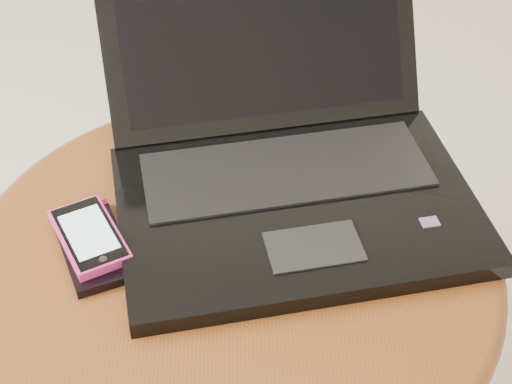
{
  "coord_description": "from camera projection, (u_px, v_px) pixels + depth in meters",
  "views": [
    {
      "loc": [
        -0.06,
        -0.56,
        1.08
      ],
      "look_at": [
        -0.04,
        0.06,
        0.53
      ],
      "focal_mm": 55.04,
      "sensor_mm": 36.0,
      "label": 1
    }
  ],
  "objects": [
    {
      "name": "table",
      "position": [
        233.0,
        310.0,
        0.91
      ],
      "size": [
        0.59,
        0.59,
        0.47
      ],
      "color": "#4C2817",
      "rests_on": "ground"
    },
    {
      "name": "laptop",
      "position": [
        286.0,
        154.0,
        0.9
      ],
      "size": [
        0.46,
        0.46,
        0.23
      ],
      "color": "black",
      "rests_on": "table"
    },
    {
      "name": "phone_black",
      "position": [
        93.0,
        246.0,
        0.84
      ],
      "size": [
        0.11,
        0.14,
        0.01
      ],
      "color": "black",
      "rests_on": "table"
    },
    {
      "name": "phone_pink",
      "position": [
        89.0,
        236.0,
        0.84
      ],
      "size": [
        0.1,
        0.12,
        0.01
      ],
      "color": "#E6338F",
      "rests_on": "phone_black"
    }
  ]
}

